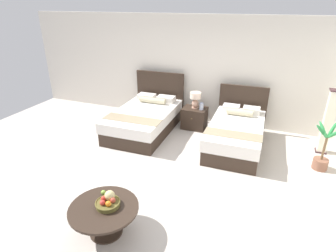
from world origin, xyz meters
TOP-DOWN VIEW (x-y plane):
  - ground_plane at (0.00, 0.00)m, footprint 10.29×9.37m
  - wall_back at (0.00, 2.89)m, footprint 10.29×0.12m
  - bed_near_window at (-1.12, 1.65)m, footprint 1.38×2.24m
  - bed_near_corner at (1.12, 1.64)m, footprint 1.19×2.13m
  - nightstand at (-0.02, 2.26)m, footprint 0.60×0.50m
  - table_lamp at (-0.02, 2.28)m, footprint 0.27×0.27m
  - vase at (0.15, 2.22)m, footprint 0.10×0.10m
  - coffee_table at (-0.16, -1.63)m, footprint 0.95×0.95m
  - fruit_bowl at (-0.12, -1.58)m, footprint 0.34×0.34m
  - loose_apple at (-0.32, -1.40)m, footprint 0.07×0.07m
  - floor_lamp_corner at (2.90, 2.05)m, footprint 0.22×0.22m
  - potted_palm at (2.81, 1.29)m, footprint 0.50×0.49m

SIDE VIEW (x-z plane):
  - ground_plane at x=0.00m, z-range -0.02..0.00m
  - nightstand at x=-0.02m, z-range 0.00..0.54m
  - potted_palm at x=2.81m, z-range -0.17..0.80m
  - bed_near_corner at x=1.12m, z-range -0.25..0.89m
  - bed_near_window at x=-1.12m, z-range -0.32..0.96m
  - coffee_table at x=-0.16m, z-range 0.13..0.58m
  - loose_apple at x=-0.32m, z-range 0.45..0.52m
  - fruit_bowl at x=-0.12m, z-range 0.41..0.60m
  - vase at x=0.15m, z-range 0.54..0.72m
  - floor_lamp_corner at x=2.90m, z-range 0.00..1.40m
  - table_lamp at x=-0.02m, z-range 0.58..0.99m
  - wall_back at x=0.00m, z-range 0.00..2.72m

